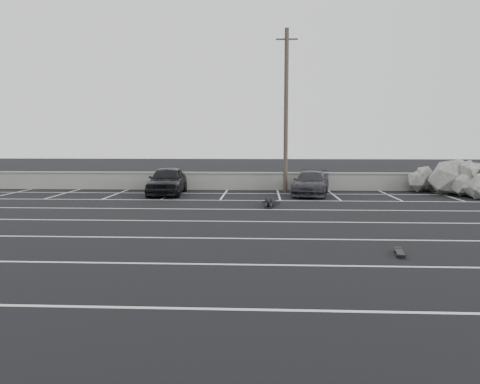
# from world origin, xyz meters

# --- Properties ---
(ground) EXTENTS (120.00, 120.00, 0.00)m
(ground) POSITION_xyz_m (0.00, 0.00, 0.00)
(ground) COLOR black
(ground) RESTS_ON ground
(seawall) EXTENTS (50.00, 0.45, 1.06)m
(seawall) POSITION_xyz_m (0.00, 14.00, 0.55)
(seawall) COLOR gray
(seawall) RESTS_ON ground
(stall_lines) EXTENTS (36.00, 20.05, 0.01)m
(stall_lines) POSITION_xyz_m (-0.08, 4.41, 0.00)
(stall_lines) COLOR silver
(stall_lines) RESTS_ON ground
(car_left) EXTENTS (1.97, 4.56, 1.53)m
(car_left) POSITION_xyz_m (-5.13, 11.39, 0.77)
(car_left) COLOR black
(car_left) RESTS_ON ground
(car_right) EXTENTS (2.58, 4.71, 1.29)m
(car_right) POSITION_xyz_m (2.75, 11.55, 0.65)
(car_right) COLOR #26252C
(car_right) RESTS_ON ground
(utility_pole) EXTENTS (1.23, 0.25, 9.25)m
(utility_pole) POSITION_xyz_m (1.44, 13.20, 4.68)
(utility_pole) COLOR #4C4238
(utility_pole) RESTS_ON ground
(trash_bin) EXTENTS (0.71, 0.71, 1.05)m
(trash_bin) POSITION_xyz_m (3.66, 13.60, 0.53)
(trash_bin) COLOR #28282B
(trash_bin) RESTS_ON ground
(riprap_pile) EXTENTS (6.85, 5.05, 1.67)m
(riprap_pile) POSITION_xyz_m (11.53, 11.71, 0.65)
(riprap_pile) COLOR gray
(riprap_pile) RESTS_ON ground
(person) EXTENTS (1.39, 2.41, 0.44)m
(person) POSITION_xyz_m (0.49, 7.30, 0.22)
(person) COLOR black
(person) RESTS_ON ground
(skateboard) EXTENTS (0.32, 0.78, 0.09)m
(skateboard) POSITION_xyz_m (3.71, -1.85, 0.07)
(skateboard) COLOR black
(skateboard) RESTS_ON ground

